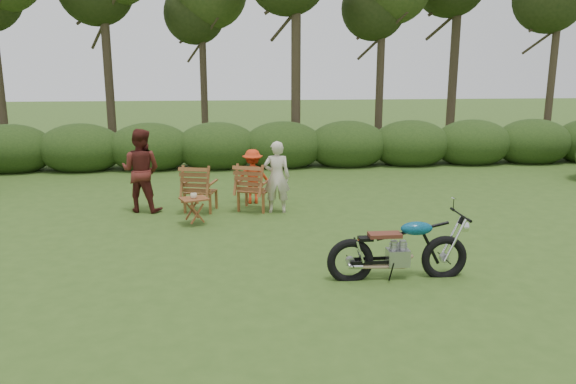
{
  "coord_description": "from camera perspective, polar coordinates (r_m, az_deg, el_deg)",
  "views": [
    {
      "loc": [
        -1.48,
        -7.95,
        3.13
      ],
      "look_at": [
        -0.56,
        1.63,
        0.9
      ],
      "focal_mm": 35.0,
      "sensor_mm": 36.0,
      "label": 1
    }
  ],
  "objects": [
    {
      "name": "ground",
      "position": [
        8.67,
        4.77,
        -8.17
      ],
      "size": [
        80.0,
        80.0,
        0.0
      ],
      "primitive_type": "plane",
      "color": "#314C19",
      "rests_on": "ground"
    },
    {
      "name": "lawn_chair_right",
      "position": [
        12.23,
        -3.39,
        -1.81
      ],
      "size": [
        0.93,
        0.93,
        1.03
      ],
      "primitive_type": null,
      "rotation": [
        0.0,
        0.0,
        2.75
      ],
      "color": "brown",
      "rests_on": "ground"
    },
    {
      "name": "side_table",
      "position": [
        11.18,
        -9.48,
        -1.96
      ],
      "size": [
        0.65,
        0.61,
        0.54
      ],
      "primitive_type": null,
      "rotation": [
        0.0,
        0.0,
        0.39
      ],
      "color": "brown",
      "rests_on": "ground"
    },
    {
      "name": "motorcycle",
      "position": [
        8.6,
        10.98,
        -8.54
      ],
      "size": [
        2.0,
        0.77,
        1.14
      ],
      "primitive_type": null,
      "rotation": [
        0.0,
        0.0,
        0.0
      ],
      "color": "#0C7AA8",
      "rests_on": "ground"
    },
    {
      "name": "adult_a",
      "position": [
        12.01,
        -1.14,
        -2.06
      ],
      "size": [
        0.59,
        0.41,
        1.53
      ],
      "primitive_type": "imported",
      "rotation": [
        0.0,
        0.0,
        3.06
      ],
      "color": "beige",
      "rests_on": "ground"
    },
    {
      "name": "adult_b",
      "position": [
        12.51,
        -14.48,
        -1.86
      ],
      "size": [
        1.02,
        0.88,
        1.78
      ],
      "primitive_type": "imported",
      "rotation": [
        0.0,
        0.0,
        2.86
      ],
      "color": "#511C17",
      "rests_on": "ground"
    },
    {
      "name": "child",
      "position": [
        12.81,
        -3.57,
        -1.12
      ],
      "size": [
        0.81,
        0.47,
        1.23
      ],
      "primitive_type": "imported",
      "rotation": [
        0.0,
        0.0,
        3.16
      ],
      "color": "red",
      "rests_on": "ground"
    },
    {
      "name": "tree_line",
      "position": [
        17.81,
        0.92,
        15.24
      ],
      "size": [
        22.52,
        11.62,
        8.14
      ],
      "color": "#392C1F",
      "rests_on": "ground"
    },
    {
      "name": "cup",
      "position": [
        11.09,
        -9.56,
        -0.37
      ],
      "size": [
        0.15,
        0.15,
        0.1
      ],
      "primitive_type": "imported",
      "rotation": [
        0.0,
        0.0,
        0.25
      ],
      "color": "#EEE3C4",
      "rests_on": "side_table"
    },
    {
      "name": "lawn_chair_left",
      "position": [
        12.26,
        -8.81,
        -1.9
      ],
      "size": [
        0.86,
        0.86,
        1.02
      ],
      "primitive_type": null,
      "rotation": [
        0.0,
        0.0,
        2.89
      ],
      "color": "#5B2E16",
      "rests_on": "ground"
    }
  ]
}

